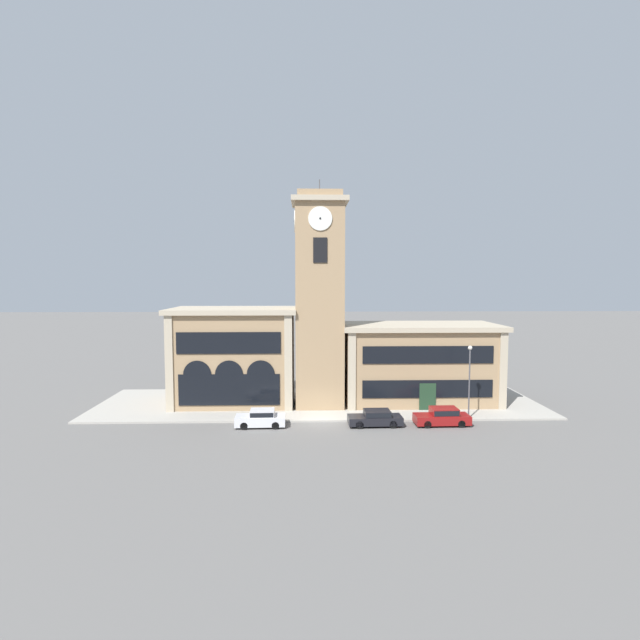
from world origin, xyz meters
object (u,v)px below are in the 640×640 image
Objects in this scene: parked_car_far at (443,416)px; parked_car_near at (261,418)px; parked_car_mid at (376,418)px; street_lamp at (470,371)px; bollard at (442,412)px.

parked_car_near is at bearing -1.42° from parked_car_far.
parked_car_near reaches higher than parked_car_mid.
parked_car_far reaches higher than parked_car_mid.
parked_car_near is at bearing -1.42° from parked_car_mid.
parked_car_near is 17.93m from street_lamp.
parked_car_far is 4.26× the size of bollard.
street_lamp is 4.18m from bollard.
parked_car_mid is 0.71× the size of street_lamp.
street_lamp is at bearing -176.59° from parked_car_near.
parked_car_mid is 5.52m from parked_car_far.
parked_car_near is 3.84× the size of bollard.
parked_car_far is at bearing -150.83° from street_lamp.
parked_car_near is at bearing -174.29° from bollard.
parked_car_far reaches higher than parked_car_near.
parked_car_mid is at bearing -1.42° from parked_car_far.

